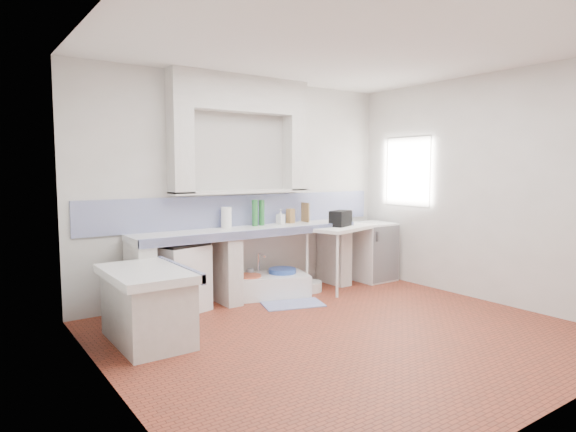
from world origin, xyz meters
TOP-DOWN VIEW (x-y plane):
  - floor at (0.00, 0.00)m, footprint 4.50×4.50m
  - ceiling at (0.00, 0.00)m, footprint 4.50×4.50m
  - wall_back at (0.00, 2.00)m, footprint 4.50×0.00m
  - wall_front at (0.00, -2.00)m, footprint 4.50×0.00m
  - wall_left at (-2.25, 0.00)m, footprint 0.00×4.50m
  - wall_right at (2.25, 0.00)m, footprint 0.00×4.50m
  - alcove_mass at (-0.10, 1.88)m, footprint 1.90×0.25m
  - window_frame at (2.42, 1.20)m, footprint 0.35×0.86m
  - lace_valance at (2.28, 1.20)m, footprint 0.01×0.84m
  - counter_slab at (-0.10, 1.70)m, footprint 3.00×0.60m
  - counter_lip at (-0.10, 1.42)m, footprint 3.00×0.04m
  - counter_pier_left at (-1.50, 1.70)m, footprint 0.20×0.55m
  - counter_pier_mid at (-0.45, 1.70)m, footprint 0.20×0.55m
  - counter_pier_right at (1.30, 1.70)m, footprint 0.20×0.55m
  - peninsula_top at (-1.70, 0.90)m, footprint 0.70×1.10m
  - peninsula_base at (-1.70, 0.90)m, footprint 0.60×1.00m
  - peninsula_lip at (-1.37, 0.90)m, footprint 0.04×1.10m
  - backsplash at (0.00, 1.99)m, footprint 4.27×0.03m
  - stove at (-1.05, 1.68)m, footprint 0.66×0.64m
  - sink at (0.13, 1.66)m, footprint 1.16×0.85m
  - side_table at (1.20, 1.44)m, footprint 1.15×0.85m
  - fridge at (1.91, 1.54)m, footprint 0.55×0.55m
  - bucket_red at (-0.12, 1.69)m, footprint 0.42×0.42m
  - bucket_orange at (0.16, 1.51)m, footprint 0.37×0.37m
  - bucket_blue at (0.35, 1.63)m, footprint 0.38×0.38m
  - basin_white at (0.73, 1.54)m, footprint 0.36×0.36m
  - water_bottle_a at (-0.01, 1.84)m, footprint 0.10×0.10m
  - water_bottle_b at (0.27, 1.81)m, footprint 0.08×0.08m
  - black_bag at (1.18, 1.43)m, footprint 0.39×0.31m
  - green_bottle_a at (0.06, 1.83)m, footprint 0.10×0.10m
  - green_bottle_b at (0.18, 1.85)m, footprint 0.09×0.09m
  - knife_block at (0.64, 1.85)m, footprint 0.11×0.10m
  - cutting_board at (0.90, 1.85)m, footprint 0.04×0.20m
  - paper_towel at (-0.35, 1.85)m, footprint 0.16×0.16m
  - soap_bottle at (0.46, 1.83)m, footprint 0.11×0.11m
  - rug at (0.16, 1.13)m, footprint 0.82×0.61m

SIDE VIEW (x-z plane):
  - floor at x=0.00m, z-range 0.00..0.00m
  - rug at x=0.16m, z-range 0.00..0.01m
  - basin_white at x=0.73m, z-range 0.00..0.13m
  - sink at x=0.13m, z-range 0.00..0.25m
  - bucket_orange at x=0.16m, z-range 0.00..0.27m
  - water_bottle_b at x=0.27m, z-range 0.00..0.29m
  - bucket_red at x=-0.12m, z-range 0.00..0.30m
  - bucket_blue at x=0.35m, z-range 0.00..0.34m
  - water_bottle_a at x=-0.01m, z-range 0.00..0.34m
  - peninsula_base at x=-1.70m, z-range 0.00..0.62m
  - stove at x=-1.05m, z-range 0.00..0.77m
  - counter_pier_left at x=-1.50m, z-range 0.00..0.82m
  - counter_pier_mid at x=-0.45m, z-range 0.00..0.82m
  - counter_pier_right at x=1.30m, z-range 0.00..0.82m
  - fridge at x=1.91m, z-range 0.00..0.85m
  - side_table at x=1.20m, z-range 0.41..0.45m
  - peninsula_top at x=-1.70m, z-range 0.62..0.70m
  - peninsula_lip at x=-1.37m, z-range 0.61..0.71m
  - counter_slab at x=-0.10m, z-range 0.82..0.90m
  - counter_lip at x=-0.10m, z-range 0.81..0.91m
  - black_bag at x=1.18m, z-range 0.86..1.07m
  - knife_block at x=0.64m, z-range 0.90..1.10m
  - soap_bottle at x=0.46m, z-range 0.90..1.10m
  - paper_towel at x=-0.35m, z-range 0.90..1.16m
  - cutting_board at x=0.90m, z-range 0.90..1.17m
  - green_bottle_b at x=0.18m, z-range 0.90..1.23m
  - green_bottle_a at x=0.06m, z-range 0.90..1.24m
  - backsplash at x=0.00m, z-range 0.90..1.30m
  - wall_back at x=0.00m, z-range -0.85..3.65m
  - wall_front at x=0.00m, z-range -0.85..3.65m
  - wall_left at x=-2.25m, z-range -0.85..3.65m
  - wall_right at x=2.25m, z-range -0.85..3.65m
  - window_frame at x=2.42m, z-range 1.07..2.13m
  - lace_valance at x=2.28m, z-range 1.86..2.10m
  - alcove_mass at x=-0.10m, z-range 2.35..2.80m
  - ceiling at x=0.00m, z-range 2.80..2.80m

